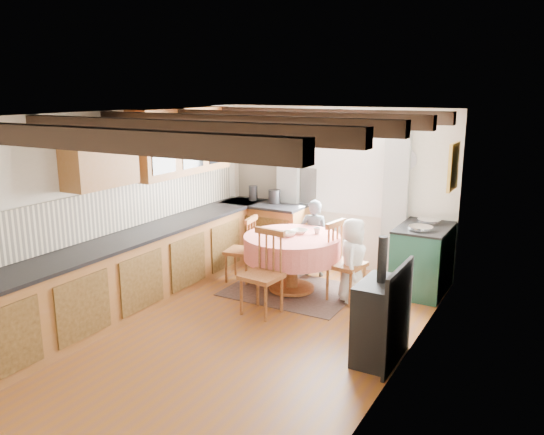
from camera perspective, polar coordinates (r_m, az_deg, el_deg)
The scene contains 40 objects.
floor at distance 6.25m, azimuth -3.66°, elevation -11.82°, with size 3.60×5.50×0.00m, color brown.
ceiling at distance 5.67m, azimuth -4.02°, elevation 10.73°, with size 3.60×5.50×0.00m, color white.
wall_back at distance 8.23m, azimuth 6.65°, elevation 3.08°, with size 3.60×0.00×2.40m, color silver.
wall_front at distance 3.96m, azimuth -26.37°, elevation -9.71°, with size 3.60×0.00×2.40m, color silver.
wall_left at distance 6.97m, azimuth -16.35°, elevation 0.74°, with size 0.00×5.50×2.40m, color silver.
wall_right at distance 5.12m, azimuth 13.35°, elevation -3.53°, with size 0.00×5.50×2.40m, color silver.
beam_a at distance 4.15m, azimuth -19.42°, elevation 7.81°, with size 3.60×0.16×0.16m, color black.
beam_b at distance 4.87m, azimuth -10.53°, elevation 9.05°, with size 3.60×0.16×0.16m, color black.
beam_c at distance 5.67m, azimuth -4.01°, elevation 9.82°, with size 3.60×0.16×0.16m, color black.
beam_d at distance 6.53m, azimuth 0.87°, elevation 10.31°, with size 3.60×0.16×0.16m, color black.
beam_e at distance 7.42m, azimuth 4.60°, elevation 10.64°, with size 3.60×0.16×0.16m, color black.
splash_left at distance 7.16m, azimuth -14.54°, elevation 1.19°, with size 0.02×4.50×0.55m, color beige.
splash_back at distance 8.64m, azimuth 0.46°, elevation 3.65°, with size 1.40×0.02×0.55m, color beige.
base_cabinet_left at distance 6.96m, azimuth -14.20°, elevation -5.63°, with size 0.60×5.30×0.88m, color brown.
base_cabinet_back at distance 8.59m, azimuth -0.74°, elevation -1.60°, with size 1.30×0.60×0.88m, color brown.
worktop_left at distance 6.82m, azimuth -14.29°, elevation -2.00°, with size 0.64×5.30×0.04m, color black.
worktop_back at distance 8.46m, azimuth -0.82°, elevation 1.38°, with size 1.30×0.64×0.04m, color black.
wall_cabinet_glass at distance 7.62m, azimuth -9.36°, elevation 7.86°, with size 0.34×1.80×0.90m, color brown.
wall_cabinet_solid at distance 6.53m, azimuth -17.57°, elevation 6.08°, with size 0.34×0.90×0.70m, color brown.
window_frame at distance 8.12m, azimuth 7.34°, elevation 5.77°, with size 1.34×0.03×1.54m, color white.
window_pane at distance 8.12m, azimuth 7.35°, elevation 5.78°, with size 1.20×0.01×1.40m, color white.
curtain_left at distance 8.47m, azimuth 1.68°, elevation 2.77°, with size 0.35×0.10×2.10m, color #979C95.
curtain_right at distance 7.85m, azimuth 12.75°, elevation 1.59°, with size 0.35×0.10×2.10m, color #979C95.
curtain_rod at distance 7.99m, azimuth 7.23°, elevation 9.98°, with size 0.03×0.03×2.00m, color black.
wall_picture at distance 7.23m, azimuth 18.44°, elevation 5.07°, with size 0.04×0.50×0.60m, color gold.
wall_plate at distance 7.79m, azimuth 13.84°, elevation 5.92°, with size 0.30×0.30×0.02m, color silver.
rug at distance 7.40m, azimuth 2.06°, elevation -7.64°, with size 1.65×1.29×0.01m, color #372C25.
dining_table at distance 7.27m, azimuth 2.09°, elevation -4.85°, with size 1.28×1.28×0.77m, color #CC5748, non-canonical shape.
chair_near at distance 6.52m, azimuth -1.11°, elevation -5.84°, with size 0.44×0.46×1.02m, color #9D5A37, non-canonical shape.
chair_left at distance 7.67m, azimuth -3.31°, elevation -3.25°, with size 0.40×0.42×0.93m, color #9D5A37, non-canonical shape.
chair_right at distance 7.01m, azimuth 7.79°, elevation -4.61°, with size 0.44×0.46×1.02m, color #9D5A37, non-canonical shape.
aga_range at distance 7.53m, azimuth 15.48°, elevation -4.12°, with size 0.64×0.99×0.92m, color #1D4838, non-canonical shape.
cast_iron_stove at distance 5.50m, azimuth 11.25°, elevation -8.42°, with size 0.38×0.64×1.28m, color black, non-canonical shape.
child_far at distance 7.86m, azimuth 4.42°, elevation -2.14°, with size 0.41×0.27×1.12m, color #49545A.
child_right at distance 6.98m, azimuth 8.43°, elevation -4.44°, with size 0.53×0.34×1.08m, color white.
bowl_a at distance 7.28m, azimuth 2.89°, elevation -1.46°, with size 0.21×0.21×0.05m, color silver.
bowl_b at distance 7.13m, azimuth 1.71°, elevation -1.73°, with size 0.19×0.19×0.06m, color silver.
cup at distance 7.27m, azimuth 4.72°, elevation -1.38°, with size 0.09×0.09×0.09m, color silver.
canister_tall at distance 8.64m, azimuth -1.99°, elevation 2.56°, with size 0.14×0.14×0.24m, color #262628.
canister_wide at distance 8.44m, azimuth 0.25°, elevation 2.20°, with size 0.19×0.19×0.21m, color #262628.
Camera 1 is at (3.10, -4.74, 2.66)m, focal length 36.03 mm.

